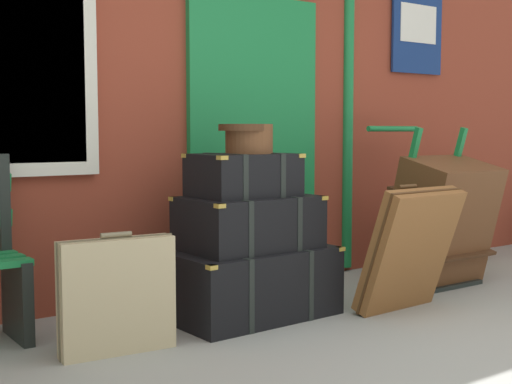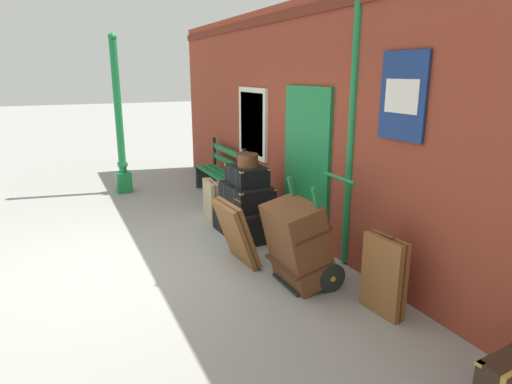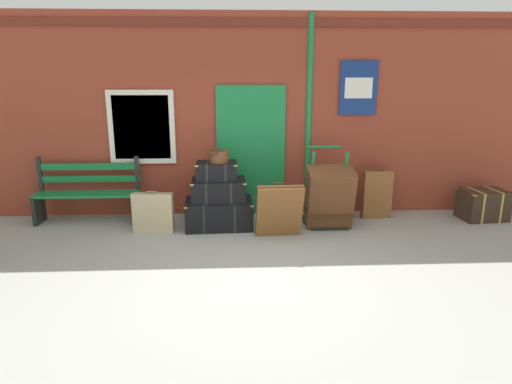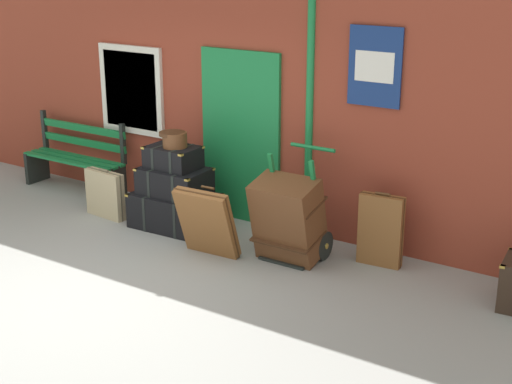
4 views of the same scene
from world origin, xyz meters
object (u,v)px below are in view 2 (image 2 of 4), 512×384
object	(u,v)px
porters_trolley	(311,258)
steamer_trunk_base	(246,220)
round_hatbox	(248,159)
suitcase_umber	(236,233)
suitcase_olive	(211,199)
steamer_trunk_top	(247,175)
steamer_trunk_middle	(247,196)
suitcase_beige	(384,275)
platform_bench	(221,173)
lamp_post	(120,135)
large_brown_trunk	(298,243)

from	to	relation	value
porters_trolley	steamer_trunk_base	bearing A→B (deg)	-177.84
round_hatbox	suitcase_umber	xyz separation A→B (m)	(0.86, -0.54, -0.71)
porters_trolley	suitcase_olive	size ratio (longest dim) A/B	1.86
steamer_trunk_top	suitcase_olive	xyz separation A→B (m)	(-0.94, -0.22, -0.57)
steamer_trunk_middle	suitcase_beige	world-z (taller)	suitcase_beige
porters_trolley	suitcase_olive	xyz separation A→B (m)	(-2.61, -0.26, 0.03)
suitcase_umber	suitcase_beige	bearing A→B (deg)	26.98
steamer_trunk_top	steamer_trunk_middle	bearing A→B (deg)	-38.35
platform_bench	steamer_trunk_middle	distance (m)	2.11
suitcase_beige	suitcase_olive	size ratio (longest dim) A/B	1.29
suitcase_beige	suitcase_olive	distance (m)	3.53
porters_trolley	round_hatbox	bearing A→B (deg)	-178.58
steamer_trunk_top	round_hatbox	world-z (taller)	round_hatbox
lamp_post	steamer_trunk_base	bearing A→B (deg)	21.23
large_brown_trunk	suitcase_umber	bearing A→B (deg)	-153.25
steamer_trunk_middle	suitcase_olive	xyz separation A→B (m)	(-0.96, -0.20, -0.28)
porters_trolley	suitcase_olive	world-z (taller)	porters_trolley
suitcase_beige	suitcase_olive	bearing A→B (deg)	-171.39
porters_trolley	suitcase_beige	bearing A→B (deg)	17.15
steamer_trunk_top	round_hatbox	xyz separation A→B (m)	(0.03, -0.00, 0.23)
round_hatbox	steamer_trunk_top	bearing A→B (deg)	172.19
round_hatbox	large_brown_trunk	size ratio (longest dim) A/B	0.35
lamp_post	steamer_trunk_top	bearing A→B (deg)	21.78
large_brown_trunk	suitcase_umber	size ratio (longest dim) A/B	1.19
platform_bench	large_brown_trunk	distance (m)	3.76
steamer_trunk_middle	porters_trolley	world-z (taller)	porters_trolley
steamer_trunk_base	round_hatbox	size ratio (longest dim) A/B	3.07
large_brown_trunk	lamp_post	bearing A→B (deg)	-167.01
lamp_post	suitcase_olive	distance (m)	2.56
steamer_trunk_middle	steamer_trunk_top	size ratio (longest dim) A/B	1.34
lamp_post	large_brown_trunk	distance (m)	4.98
round_hatbox	suitcase_olive	xyz separation A→B (m)	(-0.97, -0.22, -0.81)
lamp_post	porters_trolley	bearing A→B (deg)	14.99
steamer_trunk_base	round_hatbox	xyz separation A→B (m)	(0.01, 0.02, 0.89)
round_hatbox	suitcase_umber	bearing A→B (deg)	-31.93
lamp_post	platform_bench	xyz separation A→B (m)	(1.09, 1.62, -0.68)
steamer_trunk_base	steamer_trunk_middle	size ratio (longest dim) A/B	1.26
round_hatbox	suitcase_olive	bearing A→B (deg)	-167.32
steamer_trunk_base	large_brown_trunk	distance (m)	1.68
round_hatbox	large_brown_trunk	xyz separation A→B (m)	(1.65, -0.14, -0.62)
suitcase_umber	steamer_trunk_middle	bearing A→B (deg)	148.99
round_hatbox	steamer_trunk_middle	bearing A→B (deg)	-110.03
suitcase_beige	suitcase_umber	size ratio (longest dim) A/B	1.02
round_hatbox	suitcase_beige	distance (m)	2.64
large_brown_trunk	round_hatbox	bearing A→B (deg)	175.20
lamp_post	suitcase_umber	bearing A→B (deg)	10.04
suitcase_beige	suitcase_umber	world-z (taller)	suitcase_beige
round_hatbox	suitcase_beige	xyz separation A→B (m)	(2.52, 0.31, -0.71)
suitcase_olive	steamer_trunk_middle	bearing A→B (deg)	11.86
steamer_trunk_top	round_hatbox	bearing A→B (deg)	-7.81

